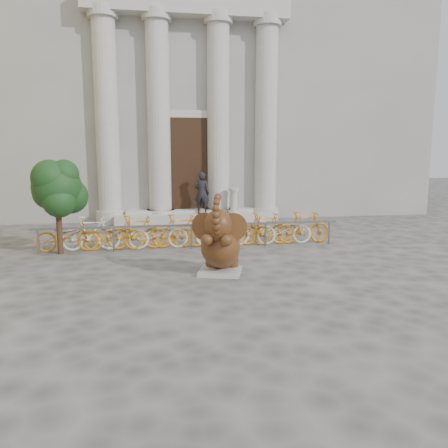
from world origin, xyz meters
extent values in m
plane|color=#474442|center=(0.00, 0.00, 0.00)|extent=(80.00, 80.00, 0.00)
cube|color=gray|center=(0.00, 15.00, 6.00)|extent=(22.00, 10.00, 12.00)
cube|color=#A8A59E|center=(0.00, 9.80, 8.40)|extent=(8.00, 1.00, 0.80)
cube|color=black|center=(0.00, 9.92, 2.30)|extent=(2.40, 0.16, 4.00)
cylinder|color=#A8A59E|center=(-3.20, 9.80, 4.00)|extent=(0.90, 0.90, 8.00)
cylinder|color=#A8A59E|center=(-1.20, 9.80, 4.00)|extent=(0.90, 0.90, 8.00)
cylinder|color=#A8A59E|center=(1.20, 9.80, 4.00)|extent=(0.90, 0.90, 8.00)
cylinder|color=#A8A59E|center=(3.20, 9.80, 4.00)|extent=(0.90, 0.90, 8.00)
cube|color=#A8A59E|center=(0.00, 9.40, 0.18)|extent=(6.00, 1.20, 0.36)
cube|color=#A8A59E|center=(-0.08, 1.50, 0.05)|extent=(1.14, 1.07, 0.09)
ellipsoid|color=black|center=(-0.02, 1.70, 0.37)|extent=(0.97, 0.94, 0.60)
ellipsoid|color=black|center=(-0.08, 1.52, 0.64)|extent=(1.18, 1.33, 0.97)
cylinder|color=black|center=(-0.23, 1.88, 0.22)|extent=(0.35, 0.35, 0.24)
cylinder|color=black|center=(0.25, 1.74, 0.22)|extent=(0.35, 0.35, 0.24)
cylinder|color=black|center=(-0.38, 1.22, 0.82)|extent=(0.37, 0.60, 0.37)
cylinder|color=black|center=(0.01, 1.10, 0.82)|extent=(0.37, 0.60, 0.37)
ellipsoid|color=black|center=(-0.17, 1.19, 1.16)|extent=(0.78, 0.76, 0.75)
cylinder|color=black|center=(-0.45, 1.39, 1.12)|extent=(0.55, 0.40, 0.64)
cylinder|color=black|center=(0.16, 1.21, 1.12)|extent=(0.64, 0.06, 0.64)
cone|color=beige|center=(-0.34, 1.05, 1.01)|extent=(0.07, 0.22, 0.10)
cone|color=beige|center=(-0.12, 0.98, 1.01)|extent=(0.17, 0.22, 0.10)
cube|color=slate|center=(-0.46, 4.29, 0.70)|extent=(8.84, 0.06, 0.06)
cylinder|color=slate|center=(-4.68, 4.29, 0.35)|extent=(0.06, 0.06, 0.70)
cylinder|color=slate|center=(-2.67, 4.29, 0.35)|extent=(0.06, 0.06, 0.70)
cylinder|color=slate|center=(-0.46, 4.29, 0.35)|extent=(0.06, 0.06, 0.70)
cylinder|color=slate|center=(1.75, 4.29, 0.35)|extent=(0.06, 0.06, 0.70)
cylinder|color=slate|center=(3.76, 4.29, 0.35)|extent=(0.06, 0.06, 0.70)
imported|color=orange|center=(-3.96, 4.54, 0.50)|extent=(1.70, 0.50, 1.00)
imported|color=silver|center=(-3.33, 4.54, 0.50)|extent=(1.66, 0.47, 1.00)
imported|color=orange|center=(-2.69, 4.54, 0.50)|extent=(1.70, 0.50, 1.00)
imported|color=orange|center=(-2.05, 4.54, 0.50)|extent=(1.66, 0.47, 1.00)
imported|color=silver|center=(-1.42, 4.54, 0.50)|extent=(1.70, 0.50, 1.00)
imported|color=orange|center=(-0.78, 4.54, 0.50)|extent=(1.66, 0.47, 1.00)
imported|color=orange|center=(-0.14, 4.54, 0.50)|extent=(1.70, 0.50, 1.00)
imported|color=silver|center=(0.49, 4.54, 0.50)|extent=(1.66, 0.47, 1.00)
imported|color=orange|center=(1.13, 4.54, 0.50)|extent=(1.70, 0.50, 1.00)
imported|color=orange|center=(1.77, 4.54, 0.50)|extent=(1.66, 0.47, 1.00)
imported|color=silver|center=(2.40, 4.54, 0.50)|extent=(1.70, 0.50, 1.00)
imported|color=orange|center=(3.04, 4.54, 0.50)|extent=(1.66, 0.47, 1.00)
cylinder|color=#332114|center=(-4.10, 4.24, 0.79)|extent=(0.16, 0.16, 1.58)
sphere|color=black|center=(-4.10, 4.24, 1.84)|extent=(1.31, 1.31, 1.31)
sphere|color=black|center=(-3.80, 4.42, 1.58)|extent=(0.96, 0.96, 0.96)
sphere|color=black|center=(-4.37, 4.46, 1.67)|extent=(0.88, 0.88, 0.88)
sphere|color=black|center=(-4.01, 3.98, 1.49)|extent=(0.88, 0.88, 0.88)
sphere|color=black|center=(-4.23, 4.07, 2.10)|extent=(0.96, 0.96, 0.96)
sphere|color=black|center=(-3.88, 4.16, 2.19)|extent=(0.79, 0.79, 0.79)
imported|color=black|center=(0.44, 9.25, 1.20)|extent=(0.70, 0.55, 1.68)
cylinder|color=#A8A59E|center=(1.71, 9.10, 0.42)|extent=(0.42, 0.42, 0.13)
cylinder|color=#A8A59E|center=(1.71, 9.10, 0.84)|extent=(0.30, 0.30, 0.95)
cylinder|color=#A8A59E|center=(1.71, 9.10, 1.34)|extent=(0.42, 0.42, 0.11)
camera|label=1|loc=(-1.65, -8.14, 2.69)|focal=35.00mm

